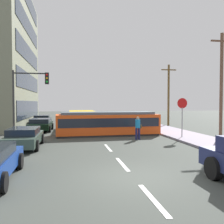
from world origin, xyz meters
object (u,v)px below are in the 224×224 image
Objects in this scene: pedestrian_crossing at (138,127)px; parked_sedan_furthest at (42,120)px; streetcar_tram at (107,123)px; city_bus at (82,119)px; parked_sedan_mid at (24,137)px; parked_sedan_far at (41,125)px; traffic_light_mast at (28,91)px; stop_sign at (182,109)px; utility_pole_near at (221,83)px; utility_pole_mid at (169,94)px.

pedestrian_crossing reaches higher than parked_sedan_furthest.
city_bus is at bearing 110.07° from streetcar_tram.
parked_sedan_mid and parked_sedan_far have the same top height.
parked_sedan_far is 0.86× the size of traffic_light_mast.
stop_sign is 0.36× the size of utility_pole_near.
utility_pole_mid reaches higher than traffic_light_mast.
parked_sedan_furthest is 0.57× the size of utility_pole_mid.
stop_sign reaches higher than parked_sedan_mid.
utility_pole_near is 10.52m from utility_pole_mid.
utility_pole_near is at bearing 7.08° from parked_sedan_mid.
traffic_light_mast is (-6.05, -1.33, 2.50)m from streetcar_tram.
parked_sedan_furthest is (-4.46, 5.54, -0.43)m from city_bus.
streetcar_tram reaches higher than parked_sedan_furthest.
utility_pole_near reaches higher than parked_sedan_mid.
city_bus reaches higher than parked_sedan_far.
parked_sedan_mid is 0.90× the size of traffic_light_mast.
parked_sedan_mid is 1.05× the size of parked_sedan_far.
city_bus is at bearing 131.41° from stop_sign.
parked_sedan_furthest is (-0.53, 15.27, -0.00)m from parked_sedan_mid.
city_bus is 10.51m from parked_sedan_mid.
utility_pole_near is (14.00, -6.96, 3.51)m from parked_sedan_far.
streetcar_tram is 6.68m from traffic_light_mast.
utility_pole_mid reaches higher than parked_sedan_mid.
parked_sedan_mid is 11.18m from stop_sign.
stop_sign is at bearing -8.10° from traffic_light_mast.
parked_sedan_furthest is (-8.09, 13.32, -0.32)m from pedestrian_crossing.
traffic_light_mast is at bearing -148.57° from utility_pole_mid.
traffic_light_mast is 0.63× the size of utility_pole_near.
stop_sign is 0.57× the size of traffic_light_mast.
stop_sign is 11.40m from traffic_light_mast.
city_bus is 4.07m from parked_sedan_far.
utility_pole_mid reaches higher than streetcar_tram.
traffic_light_mast is at bearing -123.73° from city_bus.
traffic_light_mast is at bearing -88.84° from parked_sedan_furthest.
parked_sedan_far is (-5.74, 3.96, -0.37)m from streetcar_tram.
parked_sedan_far is at bearing 147.70° from stop_sign.
pedestrian_crossing reaches higher than parked_sedan_mid.
city_bus is 1.18× the size of parked_sedan_far.
streetcar_tram is at bearing 12.42° from traffic_light_mast.
stop_sign reaches higher than pedestrian_crossing.
utility_pole_mid reaches higher than pedestrian_crossing.
traffic_light_mast is 0.70× the size of utility_pole_mid.
pedestrian_crossing is 0.33× the size of traffic_light_mast.
pedestrian_crossing is 7.82m from parked_sedan_mid.
utility_pole_mid is (6.61, 10.29, 2.79)m from pedestrian_crossing.
parked_sedan_far and parked_sedan_furthest have the same top height.
traffic_light_mast is (-11.21, 1.59, 1.30)m from stop_sign.
parked_sedan_furthest is at bearing 137.07° from utility_pole_near.
streetcar_tram is 6.98m from parked_sedan_far.
parked_sedan_mid is (-3.93, -9.73, -0.43)m from city_bus.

